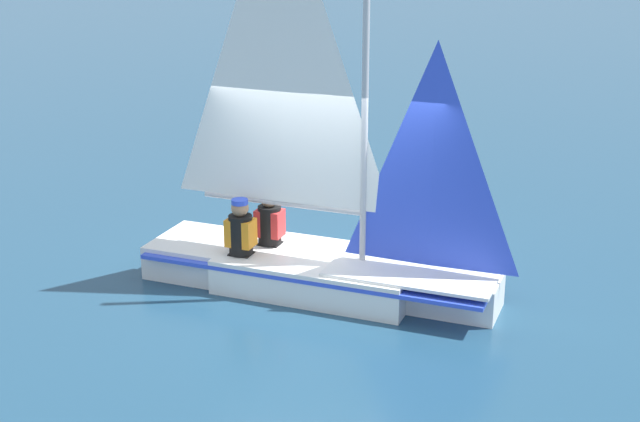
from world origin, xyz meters
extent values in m
plane|color=navy|center=(0.00, 0.00, 0.00)|extent=(260.00, 260.00, 0.00)
cube|color=white|center=(0.00, 0.00, 0.22)|extent=(2.79, 2.49, 0.44)
cube|color=white|center=(-1.45, 0.99, 0.22)|extent=(1.27, 1.19, 0.44)
cube|color=white|center=(1.45, -0.99, 0.22)|extent=(1.49, 1.52, 0.44)
cube|color=blue|center=(0.00, 0.00, 0.36)|extent=(4.40, 3.59, 0.05)
cube|color=silver|center=(-1.02, 0.69, 0.46)|extent=(2.36, 2.15, 0.04)
cylinder|color=#B7B7BC|center=(-0.46, 0.32, 2.81)|extent=(0.08, 0.08, 4.75)
cylinder|color=#B7B7BC|center=(0.42, -0.29, 1.08)|extent=(1.81, 1.27, 0.07)
pyramid|color=white|center=(0.42, -0.29, 3.09)|extent=(1.71, 1.19, 3.96)
pyramid|color=blue|center=(-1.16, 0.79, 1.87)|extent=(1.28, 0.89, 2.67)
cube|color=black|center=(1.92, -1.31, 0.15)|extent=(0.08, 0.07, 0.31)
cube|color=black|center=(0.54, -0.57, 0.23)|extent=(0.37, 0.36, 0.45)
cylinder|color=black|center=(0.54, -0.57, 0.71)|extent=(0.42, 0.42, 0.50)
cube|color=red|center=(0.54, -0.57, 0.73)|extent=(0.43, 0.41, 0.35)
sphere|color=#A87A56|center=(0.54, -0.57, 1.05)|extent=(0.22, 0.22, 0.22)
cylinder|color=red|center=(0.54, -0.57, 1.14)|extent=(0.29, 0.29, 0.06)
cube|color=black|center=(0.95, -0.29, 0.23)|extent=(0.37, 0.36, 0.45)
cylinder|color=black|center=(0.95, -0.29, 0.71)|extent=(0.42, 0.42, 0.50)
cube|color=orange|center=(0.95, -0.29, 0.73)|extent=(0.43, 0.41, 0.35)
sphere|color=#A87A56|center=(0.95, -0.29, 1.05)|extent=(0.22, 0.22, 0.22)
cylinder|color=blue|center=(0.95, -0.29, 1.14)|extent=(0.29, 0.29, 0.06)
camera|label=1|loc=(2.33, 10.13, 4.58)|focal=50.00mm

